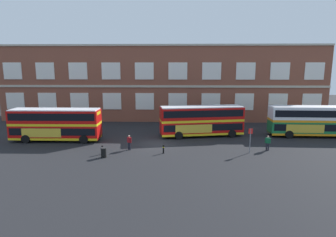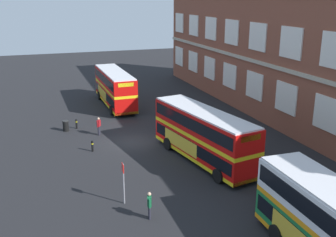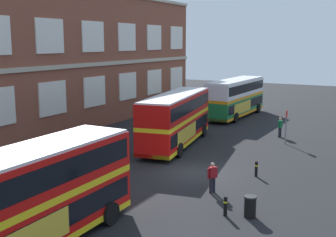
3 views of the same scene
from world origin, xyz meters
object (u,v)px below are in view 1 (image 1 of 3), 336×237
at_px(double_decker_middle, 201,120).
at_px(waiting_passenger, 129,142).
at_px(double_decker_near, 56,124).
at_px(station_litter_bin, 104,152).
at_px(bus_stand_flag, 250,138).
at_px(safety_bollard_east, 163,149).
at_px(double_decker_far, 312,121).
at_px(safety_bollard_west, 102,150).
at_px(second_passenger, 268,142).

distance_m(double_decker_middle, waiting_passenger, 10.99).
bearing_deg(double_decker_near, station_litter_bin, -40.32).
bearing_deg(double_decker_middle, bus_stand_flag, -57.99).
relative_size(waiting_passenger, safety_bollard_east, 1.79).
xyz_separation_m(double_decker_far, safety_bollard_east, (-19.44, -8.28, -1.66)).
relative_size(waiting_passenger, safety_bollard_west, 1.79).
height_order(double_decker_near, waiting_passenger, double_decker_near).
bearing_deg(bus_stand_flag, station_litter_bin, -172.41).
distance_m(bus_stand_flag, station_litter_bin, 15.67).
xyz_separation_m(second_passenger, station_litter_bin, (-17.72, -3.06, -0.41)).
bearing_deg(station_litter_bin, double_decker_middle, 41.25).
distance_m(double_decker_far, bus_stand_flag, 12.74).
height_order(second_passenger, safety_bollard_west, second_passenger).
relative_size(double_decker_near, station_litter_bin, 10.71).
xyz_separation_m(waiting_passenger, safety_bollard_east, (3.91, -1.24, -0.44)).
bearing_deg(waiting_passenger, bus_stand_flag, -3.25).
distance_m(double_decker_near, bus_stand_flag, 23.56).
relative_size(bus_stand_flag, safety_bollard_east, 2.84).
height_order(double_decker_near, bus_stand_flag, double_decker_near).
bearing_deg(safety_bollard_east, safety_bollard_west, -175.50).
xyz_separation_m(double_decker_middle, second_passenger, (6.87, -6.45, -1.22)).
xyz_separation_m(double_decker_near, double_decker_far, (33.19, 3.38, 0.00)).
bearing_deg(bus_stand_flag, double_decker_middle, 122.01).
xyz_separation_m(double_decker_far, second_passenger, (-7.84, -6.80, -1.22)).
distance_m(double_decker_near, double_decker_middle, 18.72).
xyz_separation_m(waiting_passenger, safety_bollard_west, (-2.61, -1.75, -0.44)).
xyz_separation_m(double_decker_middle, double_decker_far, (14.71, 0.35, 0.00)).
xyz_separation_m(double_decker_near, bus_stand_flag, (23.13, -4.41, -0.51)).
height_order(double_decker_far, safety_bollard_east, double_decker_far).
bearing_deg(safety_bollard_east, station_litter_bin, -165.53).
height_order(double_decker_middle, bus_stand_flag, double_decker_middle).
relative_size(double_decker_far, bus_stand_flag, 4.09).
relative_size(double_decker_far, second_passenger, 6.50).
bearing_deg(station_litter_bin, waiting_passenger, 51.94).
bearing_deg(double_decker_near, waiting_passenger, -20.39).
relative_size(second_passenger, bus_stand_flag, 0.63).
distance_m(double_decker_far, station_litter_bin, 27.44).
bearing_deg(double_decker_far, second_passenger, -139.07).
height_order(double_decker_near, double_decker_middle, same).
distance_m(double_decker_far, second_passenger, 10.45).
bearing_deg(waiting_passenger, double_decker_far, 16.77).
relative_size(waiting_passenger, second_passenger, 1.00).
xyz_separation_m(double_decker_near, safety_bollard_east, (13.75, -4.90, -1.66)).
distance_m(double_decker_near, safety_bollard_west, 9.18).
bearing_deg(second_passenger, double_decker_middle, 136.82).
bearing_deg(second_passenger, safety_bollard_east, -172.73).
bearing_deg(double_decker_near, second_passenger, -7.68).
xyz_separation_m(double_decker_near, safety_bollard_west, (7.23, -5.41, -1.66)).
xyz_separation_m(station_litter_bin, safety_bollard_east, (6.12, 1.58, -0.03)).
bearing_deg(safety_bollard_east, bus_stand_flag, 2.96).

